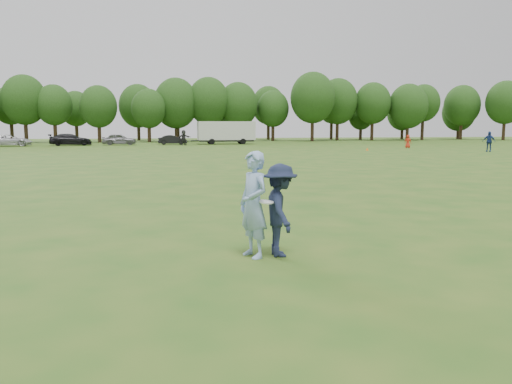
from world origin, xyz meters
TOP-DOWN VIEW (x-y plane):
  - ground at (0.00, 0.00)m, footprint 200.00×200.00m
  - thrower at (0.49, -0.65)m, footprint 0.71×0.85m
  - defender at (1.00, -0.66)m, footprint 0.71×1.17m
  - player_far_b at (31.30, 33.99)m, footprint 1.18×1.17m
  - player_far_c at (27.59, 43.14)m, footprint 0.90×0.83m
  - player_far_d at (2.91, 57.48)m, footprint 1.96×1.34m
  - car_c at (-18.78, 58.54)m, footprint 5.39×2.89m
  - car_d at (-11.69, 59.50)m, footprint 5.58×2.89m
  - car_e at (-5.55, 60.21)m, footprint 4.49×1.84m
  - car_f at (1.53, 59.94)m, footprint 3.99×1.49m
  - field_cone at (20.61, 38.78)m, footprint 0.28×0.28m
  - disc_in_play at (0.69, -0.82)m, footprint 0.28×0.28m
  - cargo_trailer at (9.09, 60.77)m, footprint 9.00×2.75m
  - treeline at (2.81, 76.90)m, footprint 130.35×18.39m

SIDE VIEW (x-z plane):
  - ground at x=0.00m, z-range 0.00..0.00m
  - field_cone at x=20.61m, z-range 0.00..0.30m
  - car_f at x=1.53m, z-range 0.00..1.30m
  - car_c at x=-18.78m, z-range 0.00..1.44m
  - car_e at x=-5.55m, z-range 0.00..1.52m
  - player_far_c at x=27.59m, z-range 0.00..1.54m
  - car_d at x=-11.69m, z-range 0.00..1.55m
  - defender at x=1.00m, z-range 0.00..1.76m
  - thrower at x=0.49m, z-range 0.00..1.99m
  - player_far_b at x=31.30m, z-range 0.00..2.00m
  - player_far_d at x=2.91m, z-range 0.00..2.03m
  - disc_in_play at x=0.69m, z-range 1.03..1.10m
  - cargo_trailer at x=9.09m, z-range 0.18..3.38m
  - treeline at x=2.81m, z-range 0.39..12.13m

